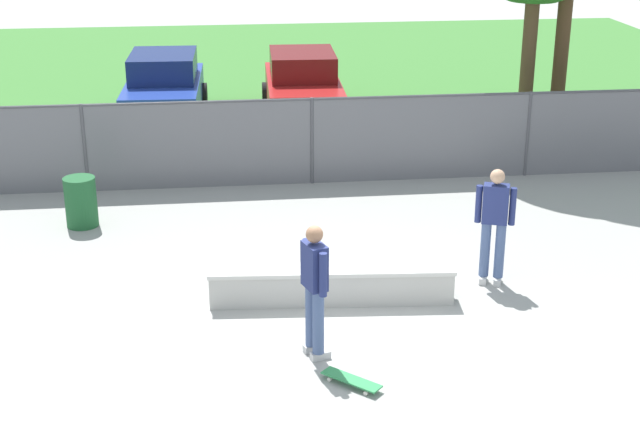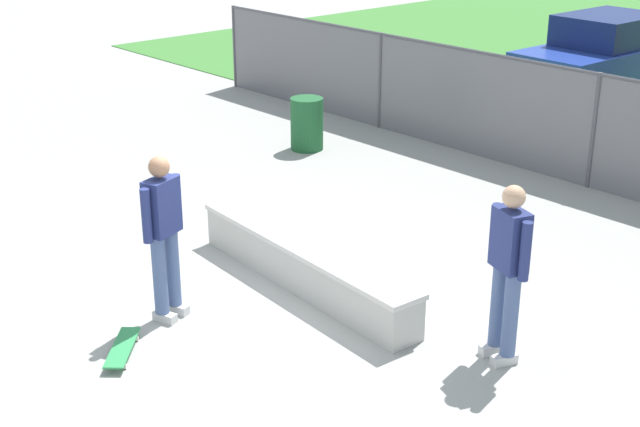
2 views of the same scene
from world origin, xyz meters
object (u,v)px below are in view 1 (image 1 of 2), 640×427
at_px(skateboarder, 315,285).
at_px(car_blue, 164,87).
at_px(skateboard, 351,380).
at_px(bystander, 494,221).
at_px(concrete_ledge, 332,284).
at_px(car_red, 303,85).
at_px(trash_bin, 81,202).

xyz_separation_m(skateboarder, car_blue, (-2.44, 12.47, -0.17)).
xyz_separation_m(skateboard, car_blue, (-2.80, 13.25, 0.77)).
bearing_deg(bystander, skateboarder, -146.23).
bearing_deg(skateboarder, bystander, 33.77).
xyz_separation_m(concrete_ledge, car_red, (0.63, 10.72, 0.57)).
distance_m(concrete_ledge, skateboarder, 1.79).
bearing_deg(trash_bin, car_blue, 81.00).
bearing_deg(car_red, bystander, -79.64).
bearing_deg(car_red, concrete_ledge, -93.35).
height_order(concrete_ledge, car_blue, car_blue).
bearing_deg(car_blue, concrete_ledge, -75.31).
bearing_deg(concrete_ledge, bystander, 8.83).
bearing_deg(skateboarder, skateboard, -65.06).
relative_size(skateboarder, trash_bin, 2.03).
relative_size(concrete_ledge, bystander, 1.98).
relative_size(car_blue, bystander, 2.34).
height_order(skateboarder, trash_bin, skateboarder).
xyz_separation_m(skateboarder, car_red, (1.05, 12.29, -0.17)).
bearing_deg(car_blue, car_red, -2.88).
bearing_deg(concrete_ledge, skateboard, -91.33).
bearing_deg(car_blue, bystander, -62.91).
relative_size(skateboarder, bystander, 1.00).
height_order(concrete_ledge, car_red, car_red).
bearing_deg(car_red, trash_bin, -122.97).
xyz_separation_m(car_red, trash_bin, (-4.65, -7.16, -0.39)).
bearing_deg(trash_bin, car_red, 57.03).
bearing_deg(skateboard, car_blue, 101.94).
distance_m(skateboarder, car_blue, 12.70).
bearing_deg(skateboard, skateboarder, 114.94).
distance_m(bystander, trash_bin, 7.28).
distance_m(skateboard, car_blue, 13.57).
height_order(concrete_ledge, trash_bin, trash_bin).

